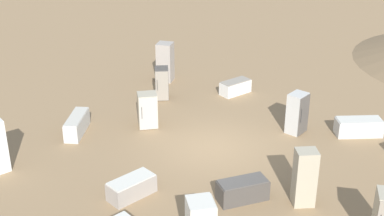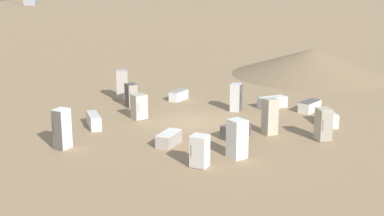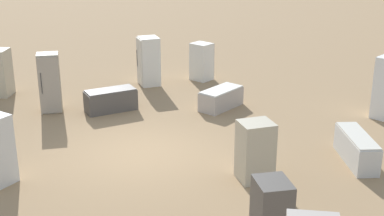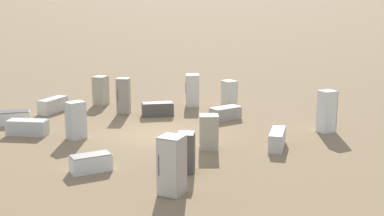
{
  "view_description": "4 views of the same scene",
  "coord_description": "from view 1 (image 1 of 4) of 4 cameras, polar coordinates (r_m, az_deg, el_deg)",
  "views": [
    {
      "loc": [
        17.0,
        4.62,
        9.63
      ],
      "look_at": [
        -0.5,
        -0.99,
        1.29
      ],
      "focal_mm": 50.0,
      "sensor_mm": 36.0,
      "label": 1
    },
    {
      "loc": [
        28.35,
        -2.91,
        8.1
      ],
      "look_at": [
        1.39,
        -0.25,
        1.17
      ],
      "focal_mm": 50.0,
      "sensor_mm": 36.0,
      "label": 2
    },
    {
      "loc": [
        -12.32,
        -3.59,
        5.73
      ],
      "look_at": [
        1.43,
        -1.1,
        0.8
      ],
      "focal_mm": 50.0,
      "sensor_mm": 36.0,
      "label": 3
    },
    {
      "loc": [
        -19.9,
        -12.04,
        6.44
      ],
      "look_at": [
        0.45,
        -1.5,
        1.26
      ],
      "focal_mm": 50.0,
      "sensor_mm": 36.0,
      "label": 4
    }
  ],
  "objects": [
    {
      "name": "discarded_fridge_9",
      "position": [
        21.49,
        -12.18,
        -1.73
      ],
      "size": [
        1.93,
        0.97,
        0.72
      ],
      "rotation": [
        0.0,
        0.0,
        1.8
      ],
      "color": "silver",
      "rests_on": "ground_plane"
    },
    {
      "name": "discarded_fridge_8",
      "position": [
        21.86,
        17.35,
        -1.94
      ],
      "size": [
        1.29,
        1.92,
        0.68
      ],
      "rotation": [
        0.0,
        0.0,
        0.36
      ],
      "color": "silver",
      "rests_on": "ground_plane"
    },
    {
      "name": "discarded_fridge_2",
      "position": [
        17.05,
        5.41,
        -8.72
      ],
      "size": [
        1.51,
        1.67,
        0.7
      ],
      "rotation": [
        0.0,
        0.0,
        0.66
      ],
      "color": "#4C4742",
      "rests_on": "ground_plane"
    },
    {
      "name": "discarded_fridge_3",
      "position": [
        16.86,
        11.91,
        -7.24
      ],
      "size": [
        0.8,
        0.82,
        1.87
      ],
      "rotation": [
        0.0,
        0.0,
        1.96
      ],
      "color": "#B2A88E",
      "rests_on": "ground_plane"
    },
    {
      "name": "ground_plane",
      "position": [
        20.08,
        2.26,
        -4.28
      ],
      "size": [
        1000.0,
        1000.0,
        0.0
      ],
      "primitive_type": "plane",
      "color": "#937551"
    },
    {
      "name": "discarded_fridge_12",
      "position": [
        21.27,
        11.16,
        -0.55
      ],
      "size": [
        0.9,
        0.84,
        1.64
      ],
      "rotation": [
        0.0,
        0.0,
        5.89
      ],
      "color": "silver",
      "rests_on": "ground_plane"
    },
    {
      "name": "discarded_fridge_0",
      "position": [
        21.47,
        -4.76,
        -0.24
      ],
      "size": [
        0.98,
        0.99,
        1.42
      ],
      "rotation": [
        0.0,
        0.0,
        5.2
      ],
      "color": "#B2A88E",
      "rests_on": "ground_plane"
    },
    {
      "name": "discarded_fridge_6",
      "position": [
        24.08,
        -3.24,
        2.65
      ],
      "size": [
        0.92,
        0.82,
        1.44
      ],
      "rotation": [
        0.0,
        0.0,
        5.09
      ],
      "color": "#4C4742",
      "rests_on": "ground_plane"
    },
    {
      "name": "discarded_fridge_13",
      "position": [
        26.05,
        -2.86,
        4.93
      ],
      "size": [
        0.81,
        0.75,
        1.91
      ],
      "rotation": [
        0.0,
        0.0,
        1.61
      ],
      "color": "#A89E93",
      "rests_on": "ground_plane"
    },
    {
      "name": "discarded_fridge_1",
      "position": [
        24.79,
        4.64,
        2.24
      ],
      "size": [
        1.56,
        1.35,
        0.63
      ],
      "rotation": [
        0.0,
        0.0,
        4.11
      ],
      "color": "white",
      "rests_on": "ground_plane"
    },
    {
      "name": "discarded_fridge_10",
      "position": [
        17.26,
        -6.46,
        -8.42
      ],
      "size": [
        1.68,
        1.36,
        0.64
      ],
      "rotation": [
        0.0,
        0.0,
        1.06
      ],
      "color": "#A89E93",
      "rests_on": "ground_plane"
    }
  ]
}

